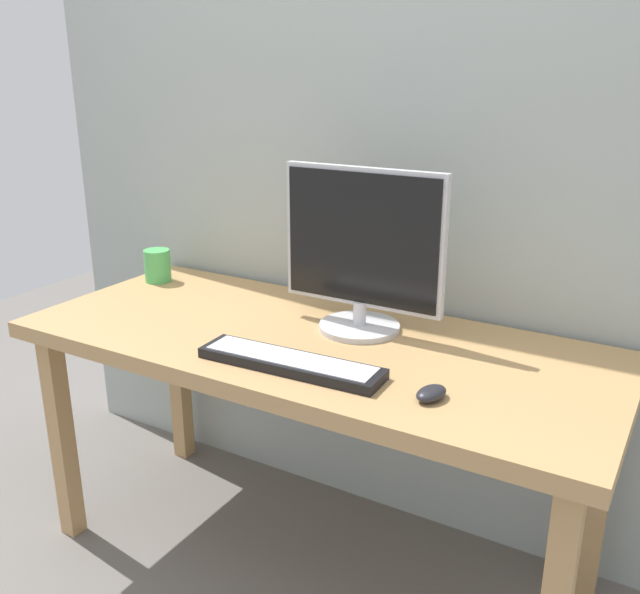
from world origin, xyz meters
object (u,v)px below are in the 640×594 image
Objects in this scene: keyboard_primary at (290,363)px; coffee_mug at (158,266)px; mouse at (431,393)px; monitor at (362,251)px; desk at (312,363)px.

keyboard_primary is 4.38× the size of coffee_mug.
mouse is (0.36, 0.02, 0.00)m from keyboard_primary.
coffee_mug reaches higher than keyboard_primary.
monitor is 0.82m from coffee_mug.
coffee_mug is at bearing 166.35° from desk.
coffee_mug reaches higher than mouse.
coffee_mug is (-1.14, 0.36, 0.04)m from mouse.
desk is 14.90× the size of coffee_mug.
coffee_mug is (-0.80, 0.05, -0.17)m from monitor.
desk is 0.34m from monitor.
mouse is at bearing -42.74° from monitor.
coffee_mug reaches higher than desk.
monitor is (0.09, 0.12, 0.30)m from desk.
mouse is (0.42, -0.18, 0.09)m from desk.
desk is 0.75m from coffee_mug.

